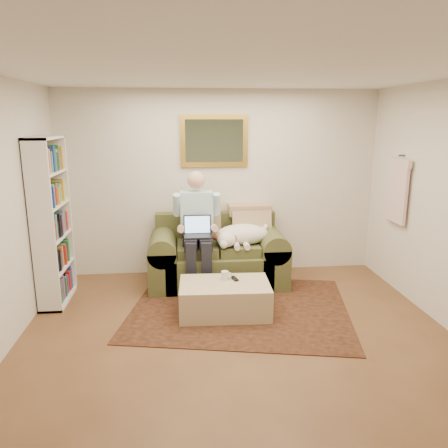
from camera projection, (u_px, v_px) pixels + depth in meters
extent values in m
cube|color=brown|center=(244.00, 359.00, 4.10)|extent=(4.50, 5.00, 0.01)
cube|color=white|center=(247.00, 67.00, 3.49)|extent=(4.50, 5.00, 0.01)
cube|color=silver|center=(220.00, 183.00, 6.21)|extent=(4.50, 0.01, 2.60)
cube|color=black|center=(240.00, 308.00, 5.19)|extent=(2.87, 2.47, 0.01)
cube|color=#444926|center=(218.00, 267.00, 5.94)|extent=(1.39, 0.89, 0.45)
cube|color=#444926|center=(215.00, 228.00, 6.20)|extent=(1.68, 0.19, 0.46)
cube|color=#444926|center=(164.00, 265.00, 5.85)|extent=(0.36, 0.89, 0.92)
cube|color=#444926|center=(271.00, 262.00, 6.00)|extent=(0.36, 0.89, 0.92)
cube|color=#444926|center=(197.00, 249.00, 5.79)|extent=(0.53, 0.60, 0.13)
cube|color=#444926|center=(238.00, 248.00, 5.84)|extent=(0.53, 0.60, 0.13)
cube|color=black|center=(198.00, 236.00, 5.54)|extent=(0.35, 0.25, 0.02)
cube|color=black|center=(197.00, 224.00, 5.63)|extent=(0.35, 0.07, 0.24)
cube|color=#99BFF2|center=(197.00, 225.00, 5.62)|extent=(0.32, 0.05, 0.21)
cube|color=#CBBC87|center=(225.00, 298.00, 5.02)|extent=(1.05, 0.69, 0.37)
cylinder|color=white|center=(225.00, 275.00, 5.08)|extent=(0.08, 0.08, 0.10)
cube|color=black|center=(234.00, 278.00, 5.09)|extent=(0.09, 0.16, 0.02)
cube|color=gold|center=(214.00, 141.00, 6.04)|extent=(0.94, 0.04, 0.72)
cube|color=gray|center=(214.00, 141.00, 6.02)|extent=(0.80, 0.01, 0.58)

